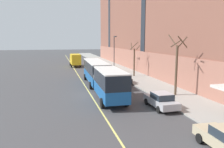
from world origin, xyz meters
The scene contains 13 objects.
ground_plane centered at (0.00, 0.00, 0.00)m, with size 260.00×260.00×0.00m, color #424244.
sidewalk centered at (9.27, 3.00, 0.07)m, with size 5.44×160.00×0.15m, color #9E9B93.
city_bus centered at (1.30, 2.14, 2.03)m, with size 3.11×19.01×3.49m.
parked_car_black_0 centered at (5.34, 5.62, 0.78)m, with size 2.12×4.54×1.56m.
parked_car_silver_1 centered at (5.48, -7.12, 0.78)m, with size 2.04×4.43×1.56m.
parked_car_silver_2 centered at (5.33, 28.01, 0.78)m, with size 2.02×4.77×1.56m.
parked_car_silver_5 centered at (5.27, 14.93, 0.79)m, with size 2.09×4.77×1.56m.
parked_car_silver_6 centered at (5.30, 21.00, 0.78)m, with size 2.00×4.71×1.56m.
box_truck centered at (0.22, 28.76, 1.78)m, with size 2.42×7.19×3.14m.
street_tree_mid_block centered at (9.27, -3.35, 3.73)m, with size 1.91×1.80×7.07m.
street_tree_far_uptown centered at (9.28, 11.01, 3.11)m, with size 1.71×1.68×6.19m.
street_lamp centered at (7.14, 16.89, 4.58)m, with size 0.36×1.48×7.28m.
lane_centerline centered at (-0.40, 3.00, 0.00)m, with size 0.16×140.00×0.01m, color #E0D66B.
Camera 1 is at (-4.25, -25.93, 6.59)m, focal length 35.00 mm.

